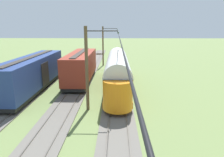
% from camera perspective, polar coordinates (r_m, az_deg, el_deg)
% --- Properties ---
extents(ground_plane, '(220.00, 220.00, 0.00)m').
position_cam_1_polar(ground_plane, '(25.27, -9.72, -2.58)').
color(ground_plane, olive).
extents(track_streetcar_siding, '(2.80, 80.00, 0.18)m').
position_cam_1_polar(track_streetcar_siding, '(25.09, 1.52, -2.36)').
color(track_streetcar_siding, '#666059').
rests_on(track_streetcar_siding, ground).
extents(track_adjacent_siding, '(2.80, 80.00, 0.18)m').
position_cam_1_polar(track_adjacent_siding, '(25.54, -9.60, -2.26)').
color(track_adjacent_siding, '#666059').
rests_on(track_adjacent_siding, ground).
extents(track_third_siding, '(2.80, 80.00, 0.18)m').
position_cam_1_polar(track_third_siding, '(26.90, -19.95, -2.09)').
color(track_third_siding, '#666059').
rests_on(track_third_siding, ground).
extents(vintage_streetcar, '(2.65, 17.09, 5.37)m').
position_cam_1_polar(vintage_streetcar, '(24.06, 1.56, 2.33)').
color(vintage_streetcar, orange).
rests_on(vintage_streetcar, ground).
extents(boxcar_adjacent, '(2.96, 11.54, 3.85)m').
position_cam_1_polar(boxcar_adjacent, '(27.48, -8.81, 3.49)').
color(boxcar_adjacent, maroon).
rests_on(boxcar_adjacent, ground).
extents(coach_far_siding, '(2.96, 14.58, 3.85)m').
position_cam_1_polar(coach_far_siding, '(25.03, -21.59, 1.56)').
color(coach_far_siding, navy).
rests_on(coach_far_siding, ground).
extents(catenary_pole_foreground, '(2.92, 0.28, 7.40)m').
position_cam_1_polar(catenary_pole_foreground, '(38.72, -2.46, 9.35)').
color(catenary_pole_foreground, brown).
rests_on(catenary_pole_foreground, ground).
extents(catenary_pole_mid_near, '(2.92, 0.28, 7.40)m').
position_cam_1_polar(catenary_pole_mid_near, '(17.53, -6.93, 2.99)').
color(catenary_pole_mid_near, brown).
rests_on(catenary_pole_mid_near, ground).
extents(overhead_wire_run, '(2.72, 46.96, 0.18)m').
position_cam_1_polar(overhead_wire_run, '(17.78, 1.58, 12.95)').
color(overhead_wire_run, black).
rests_on(overhead_wire_run, ground).
extents(switch_stand, '(0.50, 0.30, 1.24)m').
position_cam_1_polar(switch_stand, '(31.61, 3.99, 2.36)').
color(switch_stand, black).
rests_on(switch_stand, ground).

